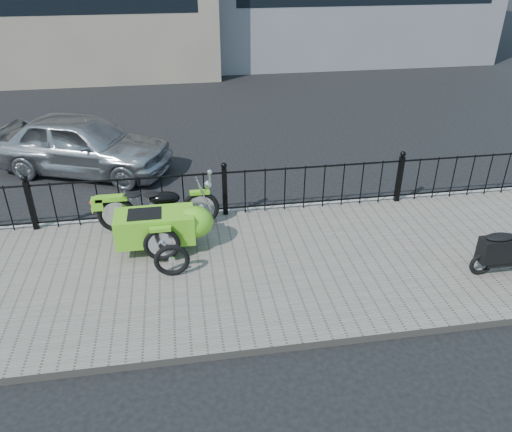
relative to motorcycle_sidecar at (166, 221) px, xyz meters
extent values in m
plane|color=black|center=(1.11, -0.34, -0.59)|extent=(120.00, 120.00, 0.00)
cube|color=#686258|center=(1.11, -0.84, -0.53)|extent=(30.00, 3.80, 0.12)
cube|color=gray|center=(1.11, 1.10, -0.53)|extent=(30.00, 0.10, 0.12)
cylinder|color=black|center=(1.11, 0.96, 0.40)|extent=(14.00, 0.04, 0.04)
cylinder|color=black|center=(1.11, 0.96, -0.35)|extent=(14.00, 0.04, 0.04)
cube|color=black|center=(-2.39, 0.96, 0.01)|extent=(0.09, 0.09, 0.96)
sphere|color=black|center=(-2.39, 0.96, 0.55)|extent=(0.11, 0.11, 0.11)
cube|color=black|center=(1.11, 0.96, 0.01)|extent=(0.09, 0.09, 0.96)
sphere|color=black|center=(1.11, 0.96, 0.55)|extent=(0.11, 0.11, 0.11)
cube|color=black|center=(4.61, 0.96, 0.01)|extent=(0.09, 0.09, 0.96)
sphere|color=black|center=(4.61, 0.96, 0.55)|extent=(0.11, 0.11, 0.11)
cube|color=black|center=(-4.89, 11.68, 2.41)|extent=(12.50, 0.06, 1.00)
torus|color=black|center=(0.62, 0.61, -0.13)|extent=(0.69, 0.09, 0.69)
torus|color=black|center=(-0.88, 0.61, -0.13)|extent=(0.69, 0.09, 0.69)
torus|color=black|center=(-0.08, -0.53, -0.13)|extent=(0.60, 0.08, 0.60)
cube|color=gray|center=(-0.13, 0.61, -0.11)|extent=(0.34, 0.22, 0.24)
cylinder|color=black|center=(-0.13, 0.61, -0.18)|extent=(1.40, 0.04, 0.04)
ellipsoid|color=black|center=(-0.01, 0.61, 0.13)|extent=(0.54, 0.29, 0.26)
cylinder|color=silver|center=(0.80, 0.61, 0.49)|extent=(0.03, 0.56, 0.03)
cylinder|color=silver|center=(0.68, 0.61, 0.18)|extent=(0.25, 0.04, 0.59)
sphere|color=silver|center=(0.78, 0.61, 0.35)|extent=(0.15, 0.15, 0.15)
cube|color=#68C320|center=(0.62, 0.61, 0.20)|extent=(0.36, 0.12, 0.06)
cube|color=#68C320|center=(-0.93, 0.61, 0.21)|extent=(0.55, 0.16, 0.08)
ellipsoid|color=black|center=(-0.23, 0.61, 0.23)|extent=(0.31, 0.22, 0.08)
ellipsoid|color=black|center=(-0.55, 0.61, 0.25)|extent=(0.31, 0.22, 0.08)
sphere|color=red|center=(-1.28, 0.61, 0.15)|extent=(0.07, 0.07, 0.07)
cube|color=yellow|center=(-1.30, 0.71, -0.03)|extent=(0.02, 0.14, 0.10)
cube|color=#68C320|center=(-0.18, -0.14, 0.00)|extent=(1.30, 0.62, 0.50)
ellipsoid|color=#68C320|center=(0.47, -0.14, 0.02)|extent=(0.65, 0.60, 0.54)
cube|color=black|center=(-0.33, -0.14, 0.23)|extent=(0.55, 0.43, 0.06)
cube|color=#68C320|center=(-0.08, -0.53, 0.16)|extent=(0.34, 0.11, 0.06)
torus|color=black|center=(4.88, -1.68, -0.27)|extent=(0.41, 0.07, 0.41)
cube|color=black|center=(5.08, -1.68, -0.03)|extent=(0.54, 0.26, 0.40)
ellipsoid|color=black|center=(5.08, -1.68, 0.20)|extent=(0.46, 0.23, 0.09)
torus|color=black|center=(0.07, -0.92, -0.19)|extent=(0.56, 0.08, 0.56)
imported|color=#A2A4A8|center=(-1.87, 3.75, 0.10)|extent=(4.37, 3.00, 1.38)
camera|label=1|loc=(0.33, -7.51, 4.19)|focal=35.00mm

